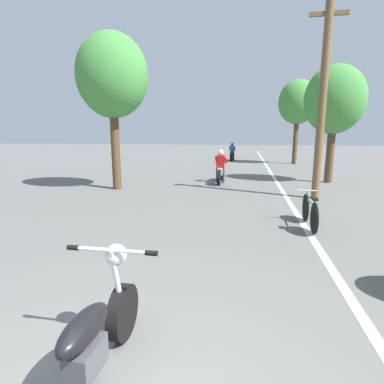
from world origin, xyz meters
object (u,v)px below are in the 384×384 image
(roadside_tree_left, at_px, (112,77))
(motorcycle_rider_lead, at_px, (220,170))
(motorcycle_foreground, at_px, (89,344))
(bicycle_parked, at_px, (310,211))
(motorcycle_rider_far, at_px, (232,154))
(roadside_tree_right_near, at_px, (335,100))
(utility_pole, at_px, (323,98))
(roadside_tree_right_far, at_px, (298,103))

(roadside_tree_left, relative_size, motorcycle_rider_lead, 2.68)
(roadside_tree_left, bearing_deg, motorcycle_foreground, -67.25)
(motorcycle_rider_lead, bearing_deg, bicycle_parked, -67.35)
(motorcycle_rider_far, bearing_deg, motorcycle_rider_lead, -89.84)
(roadside_tree_right_near, bearing_deg, motorcycle_foreground, -111.78)
(utility_pole, height_order, roadside_tree_right_far, utility_pole)
(bicycle_parked, bearing_deg, motorcycle_rider_far, 98.35)
(utility_pole, bearing_deg, roadside_tree_left, 176.35)
(roadside_tree_right_near, xyz_separation_m, motorcycle_foreground, (-4.70, -11.77, -3.01))
(roadside_tree_right_far, xyz_separation_m, motorcycle_foreground, (-4.55, -20.30, -3.77))
(utility_pole, height_order, bicycle_parked, utility_pole)
(roadside_tree_right_near, xyz_separation_m, motorcycle_rider_far, (-4.63, 10.49, -2.90))
(roadside_tree_right_far, bearing_deg, roadside_tree_left, -125.13)
(motorcycle_rider_far, bearing_deg, roadside_tree_right_near, -66.20)
(motorcycle_foreground, distance_m, motorcycle_rider_far, 22.25)
(roadside_tree_left, xyz_separation_m, bicycle_parked, (6.26, -3.75, -3.71))
(utility_pole, distance_m, motorcycle_foreground, 9.32)
(motorcycle_foreground, bearing_deg, motorcycle_rider_lead, 89.42)
(roadside_tree_left, bearing_deg, utility_pole, -3.65)
(motorcycle_rider_lead, height_order, motorcycle_rider_far, motorcycle_rider_far)
(roadside_tree_right_far, relative_size, roadside_tree_left, 1.02)
(roadside_tree_right_far, bearing_deg, motorcycle_rider_far, 156.35)
(roadside_tree_right_near, height_order, motorcycle_rider_far, roadside_tree_right_near)
(roadside_tree_left, xyz_separation_m, motorcycle_rider_lead, (3.74, 2.27, -3.54))
(motorcycle_rider_far, bearing_deg, roadside_tree_left, -105.28)
(roadside_tree_right_near, relative_size, motorcycle_rider_lead, 2.33)
(roadside_tree_right_near, distance_m, roadside_tree_left, 8.92)
(motorcycle_rider_lead, bearing_deg, roadside_tree_left, -148.82)
(roadside_tree_right_near, height_order, motorcycle_rider_lead, roadside_tree_right_near)
(motorcycle_foreground, xyz_separation_m, bicycle_parked, (2.62, 4.92, -0.06))
(bicycle_parked, bearing_deg, roadside_tree_right_near, 73.09)
(utility_pole, xyz_separation_m, motorcycle_rider_lead, (-3.33, 2.72, -2.62))
(motorcycle_rider_lead, bearing_deg, roadside_tree_right_far, 64.64)
(motorcycle_rider_lead, distance_m, motorcycle_rider_far, 11.32)
(roadside_tree_right_far, distance_m, motorcycle_rider_far, 6.10)
(roadside_tree_right_far, distance_m, roadside_tree_left, 14.22)
(roadside_tree_right_far, xyz_separation_m, roadside_tree_left, (-8.18, -11.63, -0.12))
(roadside_tree_right_near, distance_m, bicycle_parked, 7.79)
(roadside_tree_left, bearing_deg, roadside_tree_right_near, 20.39)
(motorcycle_foreground, bearing_deg, roadside_tree_left, 112.75)
(utility_pole, distance_m, roadside_tree_right_far, 12.17)
(motorcycle_foreground, relative_size, bicycle_parked, 1.23)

